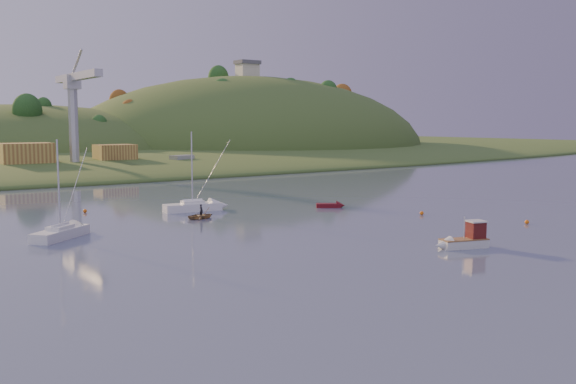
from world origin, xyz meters
TOP-DOWN VIEW (x-y plane):
  - ground at (0.00, 0.00)m, footprint 500.00×500.00m
  - shore_slope at (0.00, 165.00)m, footprint 640.00×150.00m
  - hill_center at (10.00, 210.00)m, footprint 140.00×120.00m
  - hill_right at (95.00, 195.00)m, footprint 150.00×130.00m
  - hilltop_house at (95.00, 195.00)m, footprint 9.00×7.00m
  - hillside_trees at (0.00, 185.00)m, footprint 280.00×50.00m
  - wharf at (5.00, 122.00)m, footprint 42.00×16.00m
  - shed_west at (-8.00, 123.00)m, footprint 11.00×8.00m
  - shed_east at (13.00, 124.00)m, footprint 9.00×7.00m
  - dock_crane at (2.00, 118.39)m, footprint 3.20×28.00m
  - fishing_boat at (5.07, 11.16)m, footprint 5.61×3.16m
  - sailboat_near at (-24.53, 38.18)m, footprint 7.07×6.33m
  - sailboat_far at (-4.16, 48.71)m, footprint 7.91×3.32m
  - canoe at (-6.30, 42.12)m, footprint 3.68×2.82m
  - paddler at (-6.30, 42.12)m, footprint 0.43×0.60m
  - red_tender at (13.74, 40.65)m, footprint 4.06×3.37m
  - work_vessel at (28.00, 118.00)m, footprint 14.89×9.38m
  - buoy_0 at (22.88, 16.18)m, footprint 0.50×0.50m
  - buoy_1 at (18.29, 28.43)m, footprint 0.50×0.50m
  - buoy_3 at (-16.46, 55.53)m, footprint 0.50×0.50m

SIDE VIEW (x-z plane):
  - ground at x=0.00m, z-range 0.00..0.00m
  - shore_slope at x=0.00m, z-range -3.50..3.50m
  - hill_center at x=10.00m, z-range -18.00..18.00m
  - hill_right at x=95.00m, z-range -30.00..30.00m
  - hillside_trees at x=0.00m, z-range -16.00..16.00m
  - buoy_0 at x=22.88m, z-range 0.00..0.50m
  - buoy_1 at x=18.29m, z-range 0.00..0.50m
  - buoy_3 at x=-16.46m, z-range 0.00..0.50m
  - red_tender at x=13.74m, z-range -0.40..0.96m
  - canoe at x=-6.30m, z-range 0.00..0.71m
  - sailboat_near at x=-24.53m, z-range -4.41..5.76m
  - sailboat_far at x=-4.16m, z-range -4.62..6.02m
  - fishing_boat at x=5.07m, z-range -0.95..2.47m
  - paddler at x=-6.30m, z-range 0.00..1.54m
  - wharf at x=5.00m, z-range 0.00..2.40m
  - work_vessel at x=28.00m, z-range -0.52..3.09m
  - shed_east at x=13.00m, z-range 2.40..6.40m
  - shed_west at x=-8.00m, z-range 2.40..7.20m
  - dock_crane at x=2.00m, z-range 7.02..27.32m
  - hilltop_house at x=95.00m, z-range 30.18..36.63m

